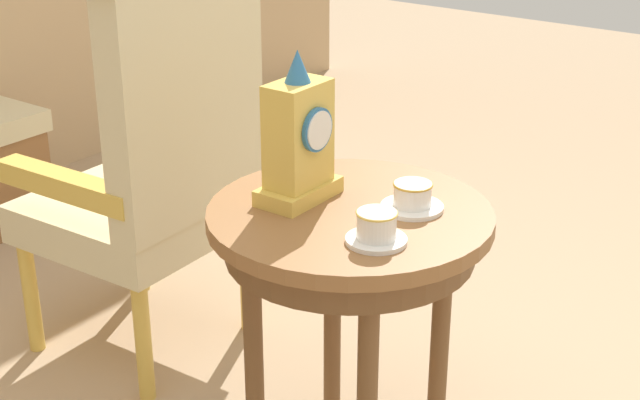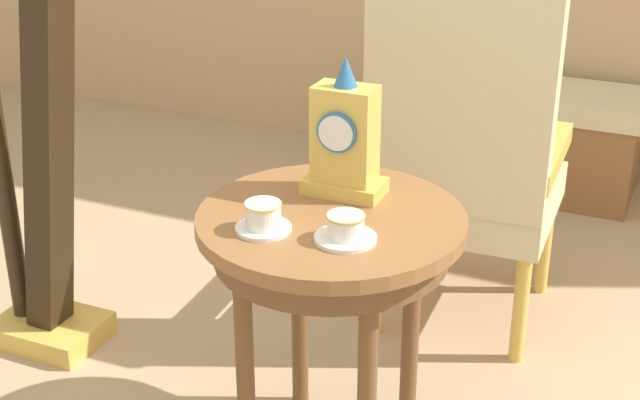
{
  "view_description": "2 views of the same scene",
  "coord_description": "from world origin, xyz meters",
  "px_view_note": "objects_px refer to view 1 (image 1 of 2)",
  "views": [
    {
      "loc": [
        -1.46,
        -0.99,
        1.48
      ],
      "look_at": [
        0.13,
        0.17,
        0.64
      ],
      "focal_mm": 52.7,
      "sensor_mm": 36.0,
      "label": 1
    },
    {
      "loc": [
        0.82,
        -1.71,
        1.57
      ],
      "look_at": [
        0.03,
        0.08,
        0.69
      ],
      "focal_mm": 52.22,
      "sensor_mm": 36.0,
      "label": 2
    }
  ],
  "objects_px": {
    "mantel_clock": "(299,141)",
    "armchair": "(158,159)",
    "teacup_right": "(412,198)",
    "side_table": "(350,246)",
    "teacup_left": "(377,228)"
  },
  "relations": [
    {
      "from": "side_table",
      "to": "mantel_clock",
      "type": "bearing_deg",
      "value": 98.69
    },
    {
      "from": "side_table",
      "to": "mantel_clock",
      "type": "xyz_separation_m",
      "value": [
        -0.02,
        0.12,
        0.22
      ]
    },
    {
      "from": "mantel_clock",
      "to": "armchair",
      "type": "bearing_deg",
      "value": 76.68
    },
    {
      "from": "teacup_left",
      "to": "mantel_clock",
      "type": "relative_size",
      "value": 0.37
    },
    {
      "from": "teacup_right",
      "to": "mantel_clock",
      "type": "relative_size",
      "value": 0.41
    },
    {
      "from": "teacup_right",
      "to": "mantel_clock",
      "type": "height_order",
      "value": "mantel_clock"
    },
    {
      "from": "side_table",
      "to": "mantel_clock",
      "type": "distance_m",
      "value": 0.25
    },
    {
      "from": "side_table",
      "to": "teacup_right",
      "type": "bearing_deg",
      "value": -53.81
    },
    {
      "from": "teacup_right",
      "to": "mantel_clock",
      "type": "xyz_separation_m",
      "value": [
        -0.1,
        0.23,
        0.11
      ]
    },
    {
      "from": "side_table",
      "to": "teacup_left",
      "type": "xyz_separation_m",
      "value": [
        -0.1,
        -0.13,
        0.12
      ]
    },
    {
      "from": "mantel_clock",
      "to": "armchair",
      "type": "height_order",
      "value": "armchair"
    },
    {
      "from": "side_table",
      "to": "teacup_left",
      "type": "height_order",
      "value": "teacup_left"
    },
    {
      "from": "teacup_left",
      "to": "side_table",
      "type": "bearing_deg",
      "value": 52.21
    },
    {
      "from": "armchair",
      "to": "teacup_left",
      "type": "bearing_deg",
      "value": -104.9
    },
    {
      "from": "teacup_left",
      "to": "armchair",
      "type": "bearing_deg",
      "value": 75.1
    }
  ]
}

